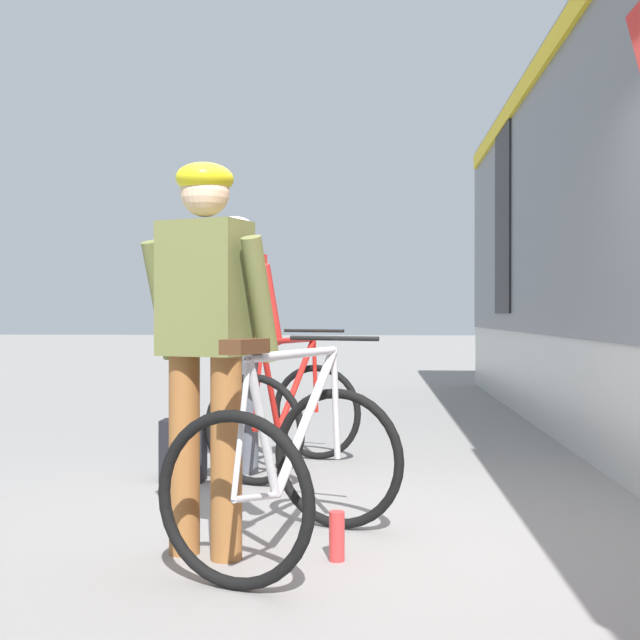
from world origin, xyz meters
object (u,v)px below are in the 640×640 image
at_px(bicycle_far_red, 287,413).
at_px(backpack_on_platform, 183,450).
at_px(bicycle_near_silver, 290,466).
at_px(cyclist_near_in_olive, 204,321).
at_px(cyclist_far_in_red, 234,319).
at_px(water_bottle_near_the_bikes, 336,536).

height_order(bicycle_far_red, backpack_on_platform, bicycle_far_red).
bearing_deg(bicycle_near_silver, cyclist_near_in_olive, -175.20).
xyz_separation_m(bicycle_near_silver, bicycle_far_red, (-0.23, 1.96, 0.00)).
xyz_separation_m(cyclist_near_in_olive, bicycle_near_silver, (0.38, 0.03, -0.65)).
height_order(cyclist_near_in_olive, cyclist_far_in_red, same).
bearing_deg(bicycle_far_red, water_bottle_near_the_bikes, -77.75).
bearing_deg(water_bottle_near_the_bikes, cyclist_far_in_red, 111.81).
relative_size(backpack_on_platform, water_bottle_near_the_bikes, 1.84).
relative_size(cyclist_near_in_olive, water_bottle_near_the_bikes, 8.11).
distance_m(bicycle_near_silver, bicycle_far_red, 1.98).
bearing_deg(bicycle_near_silver, water_bottle_near_the_bikes, -16.96).
relative_size(cyclist_far_in_red, bicycle_near_silver, 1.41).
xyz_separation_m(bicycle_far_red, water_bottle_near_the_bikes, (0.44, -2.03, -0.29)).
height_order(cyclist_far_in_red, bicycle_near_silver, cyclist_far_in_red).
distance_m(cyclist_near_in_olive, bicycle_far_red, 2.11).
bearing_deg(bicycle_far_red, cyclist_far_in_red, -175.37).
distance_m(backpack_on_platform, water_bottle_near_the_bikes, 1.98).
bearing_deg(bicycle_far_red, cyclist_near_in_olive, -94.32).
height_order(cyclist_far_in_red, backpack_on_platform, cyclist_far_in_red).
bearing_deg(bicycle_far_red, bicycle_near_silver, -83.24).
xyz_separation_m(cyclist_near_in_olive, cyclist_far_in_red, (-0.21, 1.97, 0.00)).
relative_size(cyclist_near_in_olive, bicycle_near_silver, 1.41).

